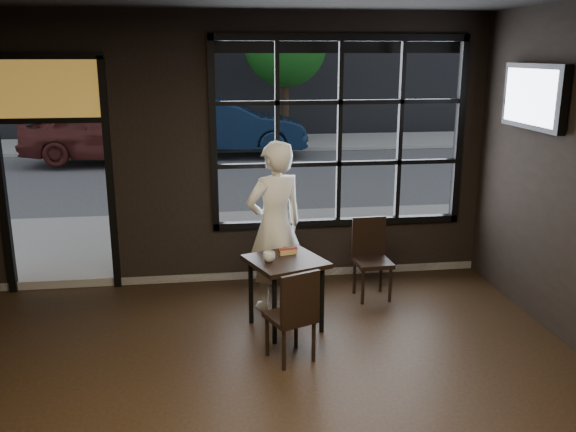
{
  "coord_description": "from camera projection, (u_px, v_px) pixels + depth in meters",
  "views": [
    {
      "loc": [
        -0.4,
        -3.63,
        2.73
      ],
      "look_at": [
        0.4,
        2.2,
        1.15
      ],
      "focal_mm": 38.0,
      "sensor_mm": 36.0,
      "label": 1
    }
  ],
  "objects": [
    {
      "name": "tree_left",
      "position": [
        153.0,
        40.0,
        17.77
      ],
      "size": [
        2.57,
        2.57,
        4.38
      ],
      "color": "#332114",
      "rests_on": "street_asphalt"
    },
    {
      "name": "navy_car",
      "position": [
        224.0,
        127.0,
        16.3
      ],
      "size": [
        4.43,
        1.73,
        1.44
      ],
      "primitive_type": "imported",
      "rotation": [
        0.0,
        0.0,
        1.52
      ],
      "color": "#0D1D35",
      "rests_on": "street_asphalt"
    },
    {
      "name": "cafe_table",
      "position": [
        286.0,
        293.0,
        6.17
      ],
      "size": [
        0.88,
        0.88,
        0.74
      ],
      "primitive_type": "cube",
      "rotation": [
        0.0,
        0.0,
        0.36
      ],
      "color": "black",
      "rests_on": "floor"
    },
    {
      "name": "stained_transom",
      "position": [
        47.0,
        88.0,
        6.69
      ],
      "size": [
        1.2,
        0.06,
        0.7
      ],
      "primitive_type": "cube",
      "color": "orange",
      "rests_on": "ground"
    },
    {
      "name": "chair_near",
      "position": [
        290.0,
        314.0,
        5.51
      ],
      "size": [
        0.5,
        0.5,
        0.89
      ],
      "primitive_type": "cube",
      "rotation": [
        0.0,
        0.0,
        3.53
      ],
      "color": "black",
      "rests_on": "floor"
    },
    {
      "name": "hotdog",
      "position": [
        288.0,
        251.0,
        6.22
      ],
      "size": [
        0.21,
        0.12,
        0.06
      ],
      "primitive_type": null,
      "rotation": [
        0.0,
        0.0,
        0.22
      ],
      "color": "tan",
      "rests_on": "cafe_table"
    },
    {
      "name": "tree_right",
      "position": [
        285.0,
        45.0,
        17.95
      ],
      "size": [
        2.45,
        2.45,
        4.18
      ],
      "color": "#332114",
      "rests_on": "street_asphalt"
    },
    {
      "name": "chair_window",
      "position": [
        373.0,
        260.0,
        6.91
      ],
      "size": [
        0.42,
        0.42,
        0.92
      ],
      "primitive_type": "cube",
      "rotation": [
        0.0,
        0.0,
        0.05
      ],
      "color": "black",
      "rests_on": "floor"
    },
    {
      "name": "man",
      "position": [
        275.0,
        226.0,
        6.55
      ],
      "size": [
        0.79,
        0.67,
        1.85
      ],
      "primitive_type": "imported",
      "rotation": [
        0.0,
        0.0,
        3.54
      ],
      "color": "silver",
      "rests_on": "floor"
    },
    {
      "name": "cup",
      "position": [
        269.0,
        257.0,
        6.0
      ],
      "size": [
        0.17,
        0.17,
        0.1
      ],
      "primitive_type": "imported",
      "rotation": [
        0.0,
        0.0,
        0.59
      ],
      "color": "silver",
      "rests_on": "cafe_table"
    },
    {
      "name": "maroon_car",
      "position": [
        110.0,
        132.0,
        15.17
      ],
      "size": [
        4.34,
        1.93,
        1.45
      ],
      "primitive_type": "imported",
      "rotation": [
        0.0,
        0.0,
        1.52
      ],
      "color": "#4F1D1A",
      "rests_on": "street_asphalt"
    },
    {
      "name": "street_asphalt",
      "position": [
        213.0,
        116.0,
        27.2
      ],
      "size": [
        60.0,
        41.0,
        0.04
      ],
      "primitive_type": "cube",
      "color": "#545456",
      "rests_on": "ground"
    },
    {
      "name": "window_frame",
      "position": [
        339.0,
        133.0,
        7.27
      ],
      "size": [
        3.06,
        0.12,
        2.28
      ],
      "primitive_type": "cube",
      "color": "black",
      "rests_on": "ground"
    },
    {
      "name": "tv",
      "position": [
        534.0,
        97.0,
        6.18
      ],
      "size": [
        0.13,
        1.12,
        0.66
      ],
      "primitive_type": "cube",
      "color": "black",
      "rests_on": "wall_right"
    }
  ]
}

